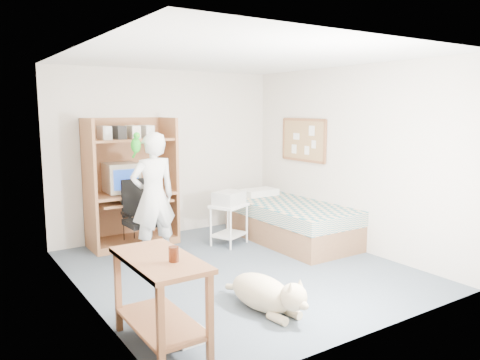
{
  "coord_description": "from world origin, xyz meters",
  "views": [
    {
      "loc": [
        -2.99,
        -4.55,
        1.92
      ],
      "look_at": [
        0.16,
        0.23,
        1.05
      ],
      "focal_mm": 35.0,
      "sensor_mm": 36.0,
      "label": 1
    }
  ],
  "objects_px": {
    "office_chair": "(142,228)",
    "person": "(153,197)",
    "printer_cart": "(229,218)",
    "computer_hutch": "(130,188)",
    "dog": "(266,293)",
    "bed": "(290,222)",
    "side_desk": "(160,288)"
  },
  "relations": [
    {
      "from": "computer_hutch",
      "to": "side_desk",
      "type": "height_order",
      "value": "computer_hutch"
    },
    {
      "from": "computer_hutch",
      "to": "dog",
      "type": "relative_size",
      "value": 1.63
    },
    {
      "from": "person",
      "to": "side_desk",
      "type": "bearing_deg",
      "value": 66.49
    },
    {
      "from": "dog",
      "to": "person",
      "type": "bearing_deg",
      "value": 89.15
    },
    {
      "from": "side_desk",
      "to": "printer_cart",
      "type": "distance_m",
      "value": 2.94
    },
    {
      "from": "office_chair",
      "to": "person",
      "type": "relative_size",
      "value": 0.6
    },
    {
      "from": "side_desk",
      "to": "office_chair",
      "type": "xyz_separation_m",
      "value": [
        0.8,
        2.43,
        -0.14
      ]
    },
    {
      "from": "computer_hutch",
      "to": "person",
      "type": "xyz_separation_m",
      "value": [
        0.0,
        -0.81,
        -0.0
      ]
    },
    {
      "from": "person",
      "to": "dog",
      "type": "xyz_separation_m",
      "value": [
        0.25,
        -2.07,
        -0.64
      ]
    },
    {
      "from": "computer_hutch",
      "to": "office_chair",
      "type": "bearing_deg",
      "value": -95.64
    },
    {
      "from": "bed",
      "to": "person",
      "type": "relative_size",
      "value": 1.23
    },
    {
      "from": "dog",
      "to": "printer_cart",
      "type": "relative_size",
      "value": 1.82
    },
    {
      "from": "dog",
      "to": "bed",
      "type": "bearing_deg",
      "value": 37.37
    },
    {
      "from": "person",
      "to": "dog",
      "type": "relative_size",
      "value": 1.48
    },
    {
      "from": "office_chair",
      "to": "person",
      "type": "bearing_deg",
      "value": -82.07
    },
    {
      "from": "bed",
      "to": "dog",
      "type": "bearing_deg",
      "value": -134.8
    },
    {
      "from": "computer_hutch",
      "to": "office_chair",
      "type": "height_order",
      "value": "computer_hutch"
    },
    {
      "from": "bed",
      "to": "person",
      "type": "distance_m",
      "value": 2.09
    },
    {
      "from": "printer_cart",
      "to": "person",
      "type": "bearing_deg",
      "value": 156.67
    },
    {
      "from": "printer_cart",
      "to": "office_chair",
      "type": "bearing_deg",
      "value": 142.38
    },
    {
      "from": "office_chair",
      "to": "dog",
      "type": "relative_size",
      "value": 0.89
    },
    {
      "from": "bed",
      "to": "office_chair",
      "type": "distance_m",
      "value": 2.14
    },
    {
      "from": "computer_hutch",
      "to": "side_desk",
      "type": "relative_size",
      "value": 1.8
    },
    {
      "from": "computer_hutch",
      "to": "printer_cart",
      "type": "height_order",
      "value": "computer_hutch"
    },
    {
      "from": "person",
      "to": "dog",
      "type": "bearing_deg",
      "value": 95.27
    },
    {
      "from": "office_chair",
      "to": "dog",
      "type": "height_order",
      "value": "office_chair"
    },
    {
      "from": "computer_hutch",
      "to": "person",
      "type": "height_order",
      "value": "computer_hutch"
    },
    {
      "from": "office_chair",
      "to": "person",
      "type": "xyz_separation_m",
      "value": [
        0.05,
        -0.3,
        0.47
      ]
    },
    {
      "from": "bed",
      "to": "person",
      "type": "xyz_separation_m",
      "value": [
        -2.0,
        0.31,
        0.53
      ]
    },
    {
      "from": "side_desk",
      "to": "bed",
      "type": "bearing_deg",
      "value": 32.5
    },
    {
      "from": "computer_hutch",
      "to": "side_desk",
      "type": "xyz_separation_m",
      "value": [
        -0.85,
        -2.94,
        -0.33
      ]
    },
    {
      "from": "computer_hutch",
      "to": "printer_cart",
      "type": "distance_m",
      "value": 1.46
    }
  ]
}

